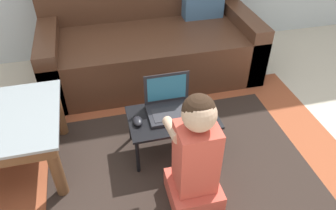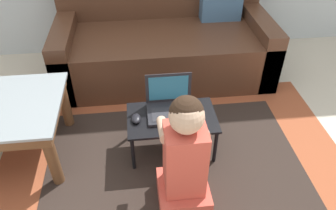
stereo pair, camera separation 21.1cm
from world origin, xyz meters
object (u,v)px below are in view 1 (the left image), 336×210
object	(u,v)px
laptop_desk	(173,120)
laptop	(170,107)
computer_mouse	(138,121)
person_seated	(196,158)
couch	(150,43)

from	to	relation	value
laptop_desk	laptop	bearing A→B (deg)	96.00
computer_mouse	laptop_desk	bearing A→B (deg)	2.58
computer_mouse	person_seated	distance (m)	0.49
couch	computer_mouse	bearing A→B (deg)	-105.43
couch	laptop	distance (m)	0.99
laptop_desk	laptop	world-z (taller)	laptop
laptop_desk	person_seated	bearing A→B (deg)	-88.22
laptop_desk	computer_mouse	size ratio (longest dim) A/B	6.29
laptop_desk	laptop	distance (m)	0.09
laptop_desk	couch	bearing A→B (deg)	86.64
couch	computer_mouse	world-z (taller)	couch
computer_mouse	person_seated	size ratio (longest dim) A/B	0.12
laptop	couch	bearing A→B (deg)	86.11
couch	laptop	world-z (taller)	couch
couch	laptop	bearing A→B (deg)	-93.89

